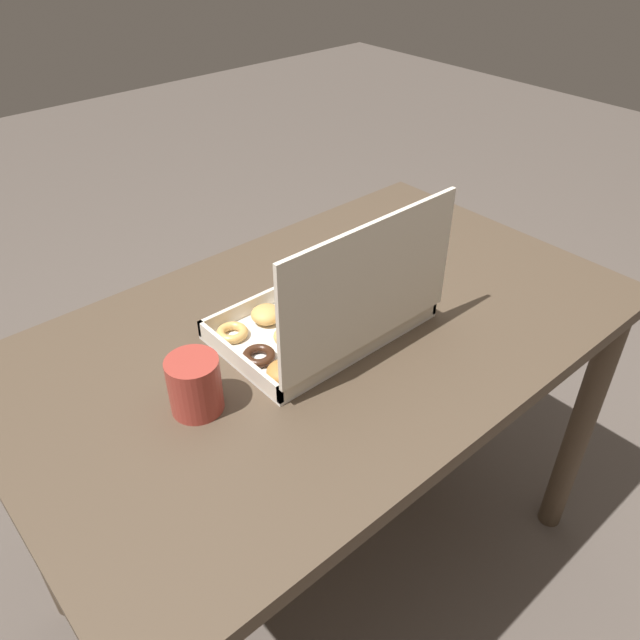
% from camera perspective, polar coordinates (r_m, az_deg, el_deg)
% --- Properties ---
extents(ground_plane, '(8.00, 8.00, 0.00)m').
position_cam_1_polar(ground_plane, '(1.68, 0.39, -20.98)').
color(ground_plane, '#564C44').
extents(dining_table, '(1.16, 0.70, 0.73)m').
position_cam_1_polar(dining_table, '(1.21, 0.51, -4.86)').
color(dining_table, '#4C3D2D').
rests_on(dining_table, ground_plane).
extents(donut_box, '(0.37, 0.24, 0.26)m').
position_cam_1_polar(donut_box, '(1.09, 1.15, 0.69)').
color(donut_box, silver).
rests_on(donut_box, dining_table).
extents(coffee_mug, '(0.08, 0.08, 0.09)m').
position_cam_1_polar(coffee_mug, '(0.96, -11.39, -5.76)').
color(coffee_mug, '#A3382D').
rests_on(coffee_mug, dining_table).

